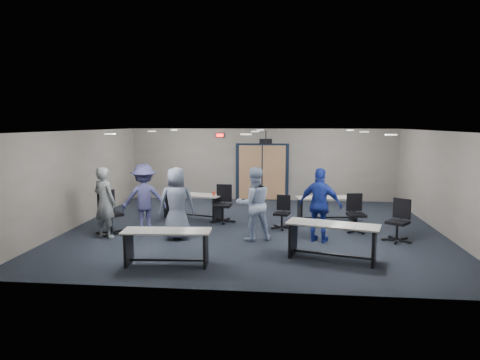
# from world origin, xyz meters

# --- Properties ---
(floor) EXTENTS (10.00, 10.00, 0.00)m
(floor) POSITION_xyz_m (0.00, 0.00, 0.00)
(floor) COLOR black
(floor) RESTS_ON ground
(back_wall) EXTENTS (10.00, 0.04, 2.70)m
(back_wall) POSITION_xyz_m (0.00, 4.50, 1.35)
(back_wall) COLOR gray
(back_wall) RESTS_ON floor
(front_wall) EXTENTS (10.00, 0.04, 2.70)m
(front_wall) POSITION_xyz_m (0.00, -4.50, 1.35)
(front_wall) COLOR gray
(front_wall) RESTS_ON floor
(left_wall) EXTENTS (0.04, 9.00, 2.70)m
(left_wall) POSITION_xyz_m (-5.00, 0.00, 1.35)
(left_wall) COLOR gray
(left_wall) RESTS_ON floor
(right_wall) EXTENTS (0.04, 9.00, 2.70)m
(right_wall) POSITION_xyz_m (5.00, 0.00, 1.35)
(right_wall) COLOR gray
(right_wall) RESTS_ON floor
(ceiling) EXTENTS (10.00, 9.00, 0.04)m
(ceiling) POSITION_xyz_m (0.00, 0.00, 2.70)
(ceiling) COLOR silver
(ceiling) RESTS_ON back_wall
(double_door) EXTENTS (2.00, 0.07, 2.20)m
(double_door) POSITION_xyz_m (0.00, 4.46, 1.05)
(double_door) COLOR black
(double_door) RESTS_ON back_wall
(exit_sign) EXTENTS (0.32, 0.07, 0.18)m
(exit_sign) POSITION_xyz_m (-1.60, 4.44, 2.45)
(exit_sign) COLOR black
(exit_sign) RESTS_ON back_wall
(ceiling_projector) EXTENTS (0.35, 0.32, 0.37)m
(ceiling_projector) POSITION_xyz_m (0.30, 0.50, 2.40)
(ceiling_projector) COLOR black
(ceiling_projector) RESTS_ON ceiling
(ceiling_can_lights) EXTENTS (6.24, 5.74, 0.02)m
(ceiling_can_lights) POSITION_xyz_m (0.00, 0.25, 2.67)
(ceiling_can_lights) COLOR white
(ceiling_can_lights) RESTS_ON ceiling
(table_front_left) EXTENTS (1.84, 0.72, 0.73)m
(table_front_left) POSITION_xyz_m (-1.56, -3.27, 0.50)
(table_front_left) COLOR #B3B2A9
(table_front_left) RESTS_ON floor
(table_front_right) EXTENTS (2.04, 1.15, 0.79)m
(table_front_right) POSITION_xyz_m (1.86, -2.57, 0.54)
(table_front_right) COLOR #B3B2A9
(table_front_right) RESTS_ON floor
(table_back_left) EXTENTS (1.95, 1.09, 1.03)m
(table_back_left) POSITION_xyz_m (-1.96, 1.08, 0.52)
(table_back_left) COLOR #B3B2A9
(table_back_left) RESTS_ON floor
(table_back_right) EXTENTS (1.84, 0.86, 0.72)m
(table_back_right) POSITION_xyz_m (2.09, 1.15, 0.49)
(table_back_right) COLOR #B3B2A9
(table_back_right) RESTS_ON floor
(chair_back_b) EXTENTS (0.74, 0.74, 1.10)m
(chair_back_b) POSITION_xyz_m (-0.96, 0.64, 0.55)
(chair_back_b) COLOR black
(chair_back_b) RESTS_ON floor
(chair_back_c) EXTENTS (0.69, 0.69, 0.92)m
(chair_back_c) POSITION_xyz_m (0.78, 0.05, 0.46)
(chair_back_c) COLOR black
(chair_back_c) RESTS_ON floor
(chair_back_d) EXTENTS (0.73, 0.73, 1.02)m
(chair_back_d) POSITION_xyz_m (2.77, -0.12, 0.51)
(chair_back_d) COLOR black
(chair_back_d) RESTS_ON floor
(chair_loose_left) EXTENTS (1.01, 1.01, 1.14)m
(chair_loose_left) POSITION_xyz_m (-3.70, -0.99, 0.57)
(chair_loose_left) COLOR black
(chair_loose_left) RESTS_ON floor
(chair_loose_right) EXTENTS (0.92, 0.92, 1.05)m
(chair_loose_right) POSITION_xyz_m (3.62, -0.97, 0.52)
(chair_loose_right) COLOR black
(chair_loose_right) RESTS_ON floor
(person_gray) EXTENTS (0.79, 0.67, 1.83)m
(person_gray) POSITION_xyz_m (-3.70, -1.34, 0.92)
(person_gray) COLOR gray
(person_gray) RESTS_ON floor
(person_plaid) EXTENTS (0.98, 0.73, 1.83)m
(person_plaid) POSITION_xyz_m (-1.84, -1.30, 0.92)
(person_plaid) COLOR slate
(person_plaid) RESTS_ON floor
(person_lightblue) EXTENTS (1.07, 0.95, 1.83)m
(person_lightblue) POSITION_xyz_m (0.08, -1.18, 0.92)
(person_lightblue) COLOR #B8CDF3
(person_lightblue) RESTS_ON floor
(person_navy) EXTENTS (1.16, 0.82, 1.83)m
(person_navy) POSITION_xyz_m (1.71, -1.18, 0.92)
(person_navy) COLOR #1C319B
(person_navy) RESTS_ON floor
(person_back) EXTENTS (1.35, 1.07, 1.83)m
(person_back) POSITION_xyz_m (-2.90, -0.66, 0.92)
(person_back) COLOR #3F4072
(person_back) RESTS_ON floor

